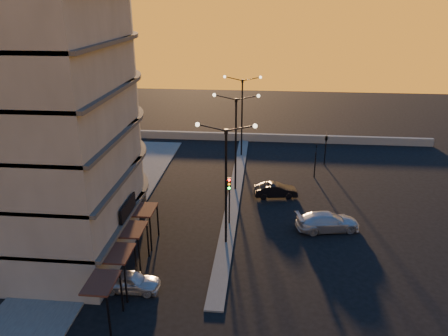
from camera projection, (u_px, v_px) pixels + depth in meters
ground at (226, 243)px, 33.49m from camera, size 120.00×120.00×0.00m
sidewalk_west at (111, 212)px, 38.13m from camera, size 5.00×40.00×0.12m
median at (235, 189)px, 42.75m from camera, size 1.20×36.00×0.12m
parapet at (259, 137)px, 57.25m from camera, size 44.00×0.50×1.00m
building at (27, 84)px, 30.46m from camera, size 14.35×17.08×25.00m
streetlamp_near at (226, 176)px, 31.47m from camera, size 4.32×0.32×9.51m
streetlamp_mid at (236, 135)px, 40.75m from camera, size 4.32×0.32×9.51m
streetlamp_far at (242, 110)px, 50.02m from camera, size 4.32×0.32×9.51m
traffic_light_main at (229, 193)px, 35.11m from camera, size 0.28×0.44×4.25m
signal_east_a at (315, 160)px, 45.07m from camera, size 0.13×0.16×3.60m
signal_east_b at (326, 138)px, 48.22m from camera, size 0.42×1.99×3.60m
car_hatchback at (130, 281)px, 27.84m from camera, size 3.88×1.56×1.32m
car_sedan at (276, 190)px, 41.09m from camera, size 4.20×1.98×1.33m
car_wagon at (328, 221)px, 35.16m from camera, size 5.43×3.10×1.48m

